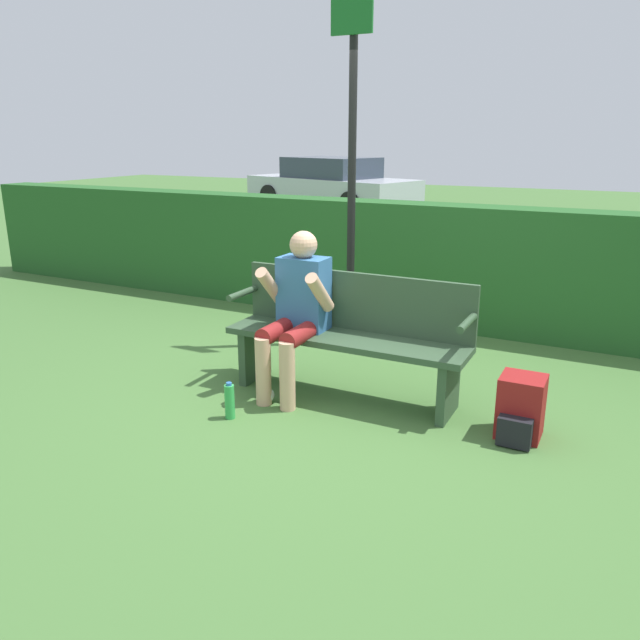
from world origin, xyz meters
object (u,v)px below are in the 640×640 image
object	(u,v)px
backpack	(520,409)
parked_car	(331,185)
water_bottle	(230,401)
park_bench	(349,333)
signpost	(352,156)
person_seated	(297,306)

from	to	relation	value
backpack	parked_car	size ratio (longest dim) A/B	0.08
backpack	water_bottle	distance (m)	1.88
park_bench	signpost	bearing A→B (deg)	113.83
water_bottle	parked_car	bearing A→B (deg)	112.74
park_bench	backpack	distance (m)	1.29
backpack	water_bottle	size ratio (longest dim) A/B	1.55
person_seated	water_bottle	world-z (taller)	person_seated
person_seated	signpost	distance (m)	1.59
park_bench	signpost	xyz separation A→B (m)	(-0.48, 1.09, 1.20)
signpost	water_bottle	bearing A→B (deg)	-91.64
parked_car	water_bottle	bearing A→B (deg)	-50.13
park_bench	water_bottle	distance (m)	0.98
person_seated	backpack	world-z (taller)	person_seated
park_bench	signpost	distance (m)	1.69
park_bench	parked_car	distance (m)	11.86
park_bench	person_seated	world-z (taller)	person_seated
backpack	water_bottle	world-z (taller)	backpack
person_seated	backpack	size ratio (longest dim) A/B	2.96
park_bench	parked_car	world-z (taller)	parked_car
water_bottle	parked_car	xyz separation A→B (m)	(-4.76, 11.36, 0.50)
park_bench	backpack	size ratio (longest dim) A/B	4.44
person_seated	signpost	bearing A→B (deg)	95.88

